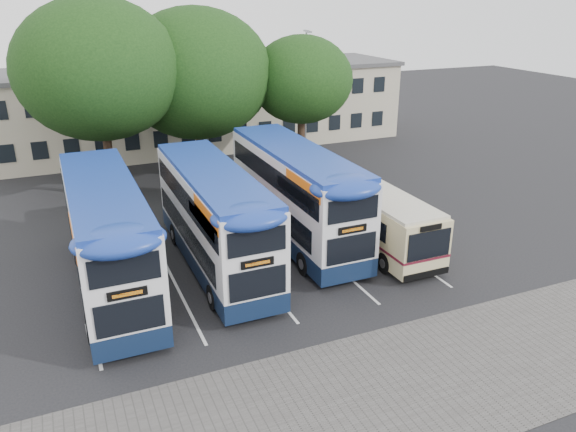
% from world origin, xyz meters
% --- Properties ---
extents(ground, '(120.00, 120.00, 0.00)m').
position_xyz_m(ground, '(0.00, 0.00, 0.00)').
color(ground, black).
rests_on(ground, ground).
extents(paving_strip, '(40.00, 6.00, 0.01)m').
position_xyz_m(paving_strip, '(-2.00, -5.00, 0.01)').
color(paving_strip, '#595654').
rests_on(paving_strip, ground).
extents(bay_lines, '(14.12, 11.00, 0.01)m').
position_xyz_m(bay_lines, '(-3.75, 5.00, 0.01)').
color(bay_lines, silver).
rests_on(bay_lines, ground).
extents(depot_building, '(32.40, 8.40, 6.20)m').
position_xyz_m(depot_building, '(0.00, 26.99, 3.15)').
color(depot_building, '#B5B092').
rests_on(depot_building, ground).
extents(lamp_post, '(0.25, 1.05, 9.06)m').
position_xyz_m(lamp_post, '(6.00, 19.97, 5.08)').
color(lamp_post, gray).
rests_on(lamp_post, ground).
extents(tree_left, '(9.23, 9.23, 11.38)m').
position_xyz_m(tree_left, '(-8.22, 16.74, 7.45)').
color(tree_left, black).
rests_on(tree_left, ground).
extents(tree_mid, '(9.49, 9.49, 10.78)m').
position_xyz_m(tree_mid, '(-2.33, 18.32, 6.73)').
color(tree_mid, black).
rests_on(tree_mid, ground).
extents(tree_right, '(6.65, 6.65, 9.02)m').
position_xyz_m(tree_right, '(4.28, 16.98, 6.17)').
color(tree_right, black).
rests_on(tree_right, ground).
extents(bus_dd_left, '(2.66, 10.96, 4.57)m').
position_xyz_m(bus_dd_left, '(-9.67, 4.92, 2.52)').
color(bus_dd_left, '#101F3C').
rests_on(bus_dd_left, ground).
extents(bus_dd_mid, '(2.61, 10.75, 4.48)m').
position_xyz_m(bus_dd_mid, '(-5.15, 5.33, 2.47)').
color(bus_dd_mid, '#101F3C').
rests_on(bus_dd_mid, ground).
extents(bus_dd_right, '(2.69, 11.08, 4.62)m').
position_xyz_m(bus_dd_right, '(-0.71, 6.66, 2.54)').
color(bus_dd_right, '#101F3C').
rests_on(bus_dd_right, ground).
extents(bus_single, '(2.39, 9.40, 2.80)m').
position_xyz_m(bus_single, '(2.46, 5.03, 1.59)').
color(bus_single, beige).
rests_on(bus_single, ground).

